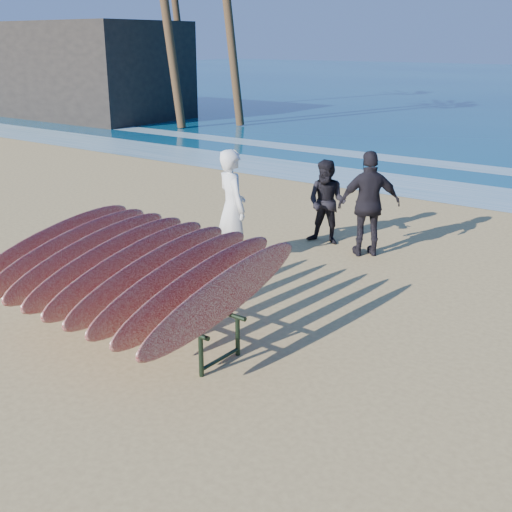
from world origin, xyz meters
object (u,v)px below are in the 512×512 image
(person_white, at_px, (232,207))
(person_dark_a, at_px, (327,202))
(surfboard_rack, at_px, (130,268))
(building, at_px, (83,70))
(person_dark_b, at_px, (369,204))

(person_white, relative_size, person_dark_a, 1.24)
(surfboard_rack, relative_size, person_dark_a, 2.06)
(surfboard_rack, bearing_deg, building, 142.98)
(person_white, distance_m, building, 23.70)
(person_dark_a, xyz_separation_m, person_dark_b, (0.94, -0.18, 0.14))
(person_dark_a, relative_size, building, 0.16)
(person_white, height_order, person_dark_a, person_white)
(surfboard_rack, xyz_separation_m, person_dark_b, (0.96, 4.66, 0.04))
(surfboard_rack, xyz_separation_m, person_white, (-0.68, 2.92, 0.09))
(person_dark_a, height_order, person_dark_b, person_dark_b)
(building, bearing_deg, person_dark_a, -28.54)
(person_white, relative_size, building, 0.19)
(person_dark_a, bearing_deg, person_dark_b, -21.46)
(person_white, bearing_deg, building, -4.87)
(person_dark_a, bearing_deg, person_white, -120.69)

